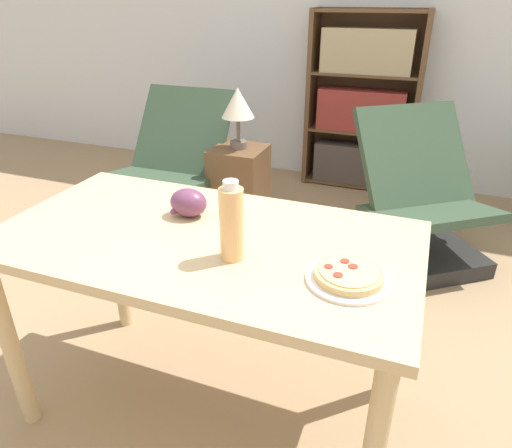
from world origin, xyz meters
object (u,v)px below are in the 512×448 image
Objects in this scene: lounge_chair_far at (421,216)px; lounge_chair_near at (174,182)px; pizza_on_plate at (349,276)px; grape_bunch at (188,203)px; bookshelf at (362,108)px; side_table at (239,188)px; drink_bottle at (232,223)px; table_lamp at (238,106)px.

lounge_chair_near is at bearing 144.60° from lounge_chair_far.
grape_bunch reaches higher than pizza_on_plate.
bookshelf is (0.22, 2.46, -0.16)m from grape_bunch.
side_table is (-0.40, 1.40, -0.54)m from grape_bunch.
pizza_on_plate is at bearing -58.04° from side_table.
drink_bottle is at bearing -54.45° from lounge_chair_near.
lounge_chair_far is (0.18, 1.56, -0.50)m from pizza_on_plate.
lounge_chair_near is 0.64× the size of bookshelf.
drink_bottle reaches higher than side_table.
pizza_on_plate is 0.17× the size of bookshelf.
lounge_chair_far is at bearing 83.28° from pizza_on_plate.
table_lamp reaches higher than lounge_chair_near.
side_table is at bearing 8.24° from lounge_chair_near.
bookshelf is at bearing 84.89° from grape_bunch.
drink_bottle is 0.18× the size of bookshelf.
table_lamp reaches higher than lounge_chair_far.
lounge_chair_near is at bearing -133.70° from bookshelf.
bookshelf is at bearing 59.70° from side_table.
grape_bunch is at bearing 160.72° from pizza_on_plate.
bookshelf is at bearing 90.80° from drink_bottle.
lounge_chair_near is (-0.87, 1.32, -0.53)m from grape_bunch.
lounge_chair_far is at bearing -63.00° from bookshelf.
pizza_on_plate is 2.18m from lounge_chair_near.
side_table is at bearing 106.04° from grape_bunch.
lounge_chair_far reaches higher than pizza_on_plate.
table_lamp reaches higher than grape_bunch.
grape_bunch is 0.13× the size of lounge_chair_far.
pizza_on_plate is at bearing -19.28° from grape_bunch.
pizza_on_plate is 2.70m from bookshelf.
grape_bunch is 1.55m from side_table.
bookshelf reaches higher than grape_bunch.
drink_bottle is at bearing -67.68° from side_table.
drink_bottle reaches higher than pizza_on_plate.
side_table is at bearing -75.96° from table_lamp.
table_lamp is (-0.00, 0.00, 0.56)m from side_table.
side_table is at bearing -120.30° from bookshelf.
lounge_chair_near is 0.88× the size of lounge_chair_far.
table_lamp is at bearing 8.24° from lounge_chair_near.
pizza_on_plate is 1.90m from table_lamp.
table_lamp is at bearing -120.30° from bookshelf.
lounge_chair_near is 0.72m from table_lamp.
lounge_chair_near reaches higher than pizza_on_plate.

